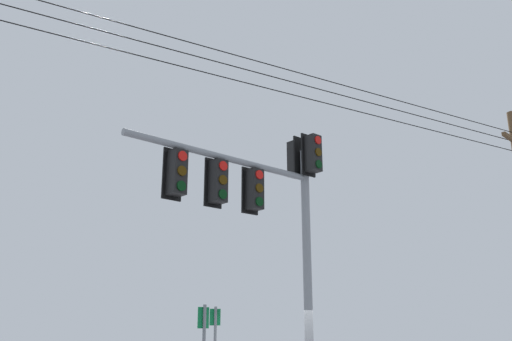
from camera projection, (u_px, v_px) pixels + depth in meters
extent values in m
cylinder|color=gray|center=(308.00, 282.00, 12.16)|extent=(0.20, 0.20, 6.26)
cylinder|color=gray|center=(226.00, 158.00, 11.33)|extent=(2.72, 4.13, 0.14)
cube|color=black|center=(313.00, 154.00, 12.79)|extent=(0.41, 0.41, 0.90)
cube|color=black|center=(308.00, 155.00, 12.92)|extent=(0.27, 0.39, 1.04)
cylinder|color=red|center=(318.00, 140.00, 12.76)|extent=(0.13, 0.18, 0.20)
cylinder|color=#3C2703|center=(318.00, 152.00, 12.68)|extent=(0.13, 0.18, 0.20)
cylinder|color=black|center=(319.00, 164.00, 12.59)|extent=(0.13, 0.18, 0.20)
cube|color=black|center=(295.00, 159.00, 13.23)|extent=(0.41, 0.41, 0.90)
cube|color=black|center=(300.00, 158.00, 13.10)|extent=(0.27, 0.39, 1.04)
cylinder|color=red|center=(291.00, 149.00, 13.43)|extent=(0.13, 0.18, 0.20)
cylinder|color=#3C2703|center=(291.00, 161.00, 13.35)|extent=(0.13, 0.18, 0.20)
cylinder|color=black|center=(291.00, 172.00, 13.26)|extent=(0.13, 0.18, 0.20)
cube|color=black|center=(255.00, 189.00, 11.68)|extent=(0.41, 0.41, 0.90)
cube|color=black|center=(250.00, 191.00, 11.81)|extent=(0.26, 0.40, 1.04)
cylinder|color=red|center=(259.00, 175.00, 11.65)|extent=(0.13, 0.19, 0.20)
cylinder|color=#3C2703|center=(260.00, 188.00, 11.56)|extent=(0.13, 0.19, 0.20)
cylinder|color=black|center=(260.00, 202.00, 11.48)|extent=(0.13, 0.19, 0.20)
cube|color=black|center=(218.00, 181.00, 11.05)|extent=(0.42, 0.42, 0.90)
cube|color=black|center=(213.00, 183.00, 11.17)|extent=(0.27, 0.39, 1.04)
cylinder|color=red|center=(223.00, 166.00, 11.01)|extent=(0.13, 0.18, 0.20)
cylinder|color=#3C2703|center=(223.00, 180.00, 10.93)|extent=(0.13, 0.18, 0.20)
cylinder|color=black|center=(223.00, 194.00, 10.84)|extent=(0.13, 0.18, 0.20)
cube|color=black|center=(177.00, 173.00, 10.41)|extent=(0.42, 0.42, 0.90)
cube|color=black|center=(172.00, 174.00, 10.53)|extent=(0.28, 0.39, 1.04)
cylinder|color=red|center=(183.00, 156.00, 10.38)|extent=(0.14, 0.18, 0.20)
cylinder|color=#3C2703|center=(182.00, 171.00, 10.29)|extent=(0.14, 0.18, 0.20)
cylinder|color=black|center=(181.00, 186.00, 10.21)|extent=(0.14, 0.18, 0.20)
cube|color=#0C7238|center=(215.00, 317.00, 12.95)|extent=(0.09, 0.27, 0.39)
cube|color=white|center=(215.00, 317.00, 12.97)|extent=(0.06, 0.21, 0.33)
cube|color=#0C7238|center=(203.00, 318.00, 10.98)|extent=(0.18, 0.24, 0.42)
cube|color=white|center=(203.00, 318.00, 10.99)|extent=(0.13, 0.18, 0.36)
cylinder|color=black|center=(274.00, 90.00, 13.07)|extent=(6.48, 17.23, 0.23)
cylinder|color=black|center=(274.00, 77.00, 13.17)|extent=(6.48, 17.23, 0.23)
cylinder|color=black|center=(274.00, 66.00, 13.25)|extent=(6.48, 17.23, 0.23)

